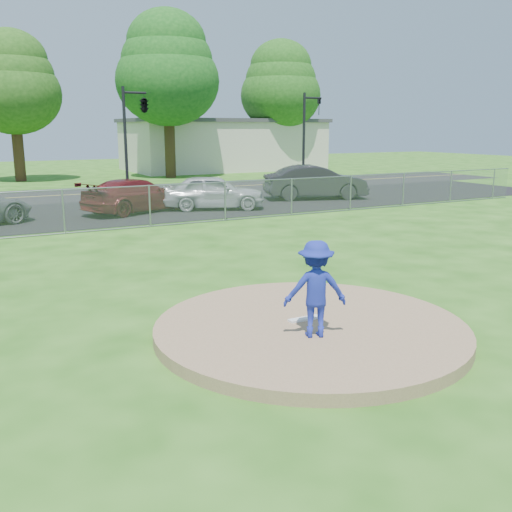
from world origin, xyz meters
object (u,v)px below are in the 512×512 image
Objects in this scene: traffic_signal_right at (307,131)px; traffic_signal_center at (142,107)px; parked_car_darkred at (136,195)px; parked_car_pearl at (214,192)px; parked_car_charcoal at (316,182)px; tree_far_right at (281,85)px; commercial_building at (223,144)px; tree_center at (12,82)px; pitcher at (315,289)px; tree_right at (167,68)px.

traffic_signal_center is at bearing -180.00° from traffic_signal_right.
parked_car_pearl is at bearing -125.29° from parked_car_darkred.
tree_far_right is at bearing -7.22° from parked_car_charcoal.
traffic_signal_center is (-12.03, -16.00, 2.45)m from commercial_building.
pitcher is (0.73, -34.53, -5.48)m from tree_center.
parked_car_pearl is (5.95, -18.80, -5.70)m from tree_center.
pitcher is 0.36× the size of parked_car_pearl.
parked_car_darkred is at bearing -81.61° from tree_center.
commercial_building is 3.21× the size of parked_car_charcoal.
tree_center reaches higher than commercial_building.
traffic_signal_center and traffic_signal_right have the same top height.
pitcher reaches higher than parked_car_pearl.
tree_right reaches higher than traffic_signal_right.
pitcher reaches higher than parked_car_darkred.
tree_far_right is at bearing -15.35° from parked_car_pearl.
commercial_building is 1.41× the size of tree_right.
parked_car_darkred is (-18.33, -19.08, -6.34)m from tree_far_right.
tree_center is at bearing 168.69° from tree_right.
parked_car_charcoal is at bearing -102.87° from commercial_building.
parked_car_pearl is at bearing -85.83° from pitcher.
tree_center is at bearing -14.64° from parked_car_darkred.
tree_far_right is at bearing 39.04° from traffic_signal_center.
tree_center is 10.27m from tree_right.
parked_car_pearl is at bearing -72.44° from tree_center.
traffic_signal_center is at bearing 69.05° from parked_car_charcoal.
traffic_signal_center is (4.97, -12.00, -1.86)m from tree_center.
commercial_building is 3.36× the size of parked_car_darkred.
traffic_signal_right is 26.90m from pitcher.
pitcher is at bearing 164.34° from parked_car_charcoal.
tree_center reaches higher than traffic_signal_right.
pitcher is 20.21m from parked_car_charcoal.
parked_car_pearl is at bearing -115.86° from commercial_building.
traffic_signal_center is (-16.03, -13.00, -2.45)m from tree_far_right.
tree_right is 34.48m from pitcher.
tree_center reaches higher than parked_car_pearl.
traffic_signal_right is (-1.76, -16.00, 1.20)m from commercial_building.
pitcher is (-16.27, -38.53, -1.17)m from commercial_building.
tree_center is 20.53m from parked_car_pearl.
tree_center is 1.76× the size of traffic_signal_center.
traffic_signal_right is (5.24, -10.00, -4.29)m from tree_right.
tree_far_right is 27.21m from parked_car_darkred.
tree_right reaches higher than tree_far_right.
parked_car_darkred is at bearing 110.25° from parked_car_charcoal.
traffic_signal_right is 14.21m from parked_car_darkred.
tree_right is 2.28× the size of parked_car_charcoal.
commercial_building is at bearing -56.02° from parked_car_darkred.
tree_far_right is at bearing 66.09° from traffic_signal_right.
tree_center reaches higher than parked_car_darkred.
parked_car_charcoal is at bearing -101.45° from pitcher.
parked_car_darkred is (-12.57, -6.08, -2.64)m from traffic_signal_right.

